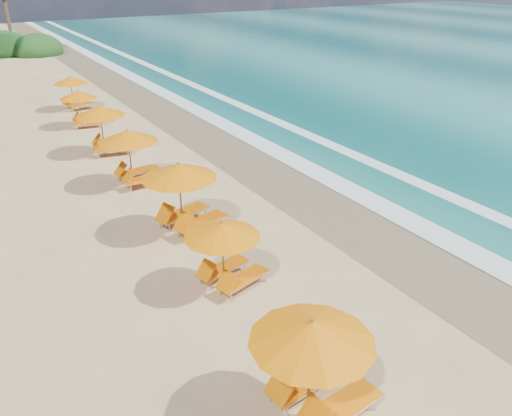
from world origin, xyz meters
The scene contains 10 objects.
ground centered at (0.00, 0.00, 0.00)m, with size 160.00×160.00×0.00m, color tan.
wet_sand centered at (4.00, 0.00, 0.01)m, with size 4.00×160.00×0.01m, color olive.
surf_foam centered at (6.70, 0.00, 0.03)m, with size 4.00×160.00×0.01m.
station_3 centered at (-2.76, -6.91, 1.41)m, with size 2.89×2.72×2.52m.
station_4 centered at (-2.11, -1.92, 1.23)m, with size 2.74×2.65×2.19m.
station_5 centered at (-1.70, 1.88, 1.46)m, with size 3.26×3.16×2.61m.
station_6 centered at (-1.81, 6.77, 1.38)m, with size 2.71×2.52×2.47m.
station_7 centered at (-1.68, 11.28, 1.37)m, with size 2.95×2.83×2.44m.
station_8 centered at (-1.52, 16.52, 1.18)m, with size 2.50×2.38×2.10m.
station_9 centered at (-0.98, 20.71, 1.20)m, with size 2.59×2.48×2.14m.
Camera 1 is at (-7.81, -12.89, 8.46)m, focal length 35.63 mm.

